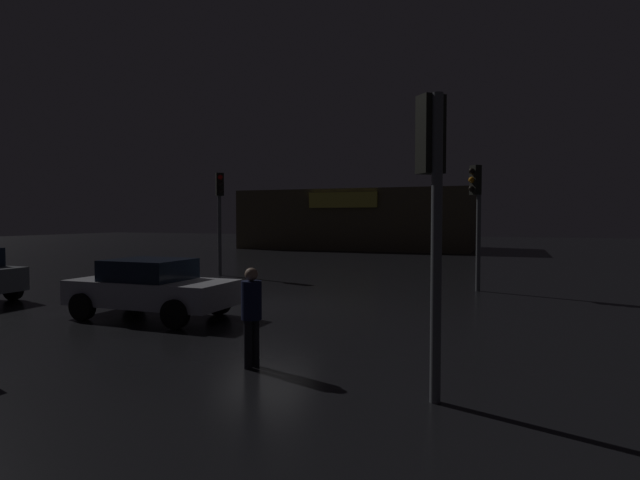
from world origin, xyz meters
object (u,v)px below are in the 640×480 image
(store_building, at_px, (361,220))
(traffic_signal_main, at_px, (432,184))
(traffic_signal_cross_left, at_px, (476,204))
(pedestrian, at_px, (251,310))
(traffic_signal_opposite, at_px, (220,205))
(car_near, at_px, (151,287))

(store_building, xyz_separation_m, traffic_signal_main, (11.01, -34.73, 0.55))
(traffic_signal_cross_left, relative_size, pedestrian, 2.57)
(traffic_signal_opposite, relative_size, pedestrian, 2.67)
(traffic_signal_cross_left, bearing_deg, traffic_signal_main, -89.29)
(traffic_signal_opposite, xyz_separation_m, pedestrian, (7.84, -11.73, -2.11))
(traffic_signal_main, bearing_deg, car_near, 155.09)
(traffic_signal_opposite, xyz_separation_m, traffic_signal_cross_left, (10.71, -1.11, -0.10))
(traffic_signal_main, distance_m, car_near, 8.46)
(store_building, relative_size, traffic_signal_opposite, 4.17)
(traffic_signal_main, bearing_deg, traffic_signal_opposite, 131.60)
(store_building, distance_m, pedestrian, 35.20)
(traffic_signal_opposite, height_order, traffic_signal_cross_left, traffic_signal_opposite)
(traffic_signal_cross_left, bearing_deg, traffic_signal_opposite, 174.11)
(traffic_signal_main, bearing_deg, pedestrian, 170.85)
(car_near, distance_m, pedestrian, 5.32)
(traffic_signal_cross_left, height_order, car_near, traffic_signal_cross_left)
(car_near, bearing_deg, store_building, 96.55)
(traffic_signal_main, xyz_separation_m, pedestrian, (-3.01, 0.48, -1.97))
(car_near, xyz_separation_m, pedestrian, (4.41, -2.96, 0.21))
(car_near, bearing_deg, traffic_signal_cross_left, 46.48)
(store_building, xyz_separation_m, traffic_signal_opposite, (0.16, -22.52, 0.69))
(store_building, distance_m, traffic_signal_main, 36.44)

